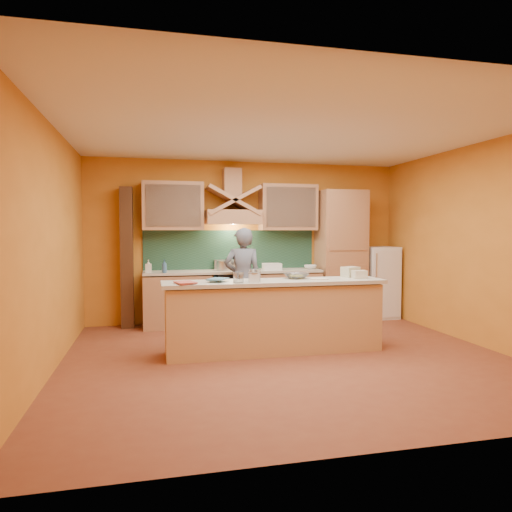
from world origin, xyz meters
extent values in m
cube|color=brown|center=(0.00, 0.00, 0.00)|extent=(5.50, 5.00, 0.01)
cube|color=white|center=(0.00, 0.00, 2.80)|extent=(5.50, 5.00, 0.01)
cube|color=orange|center=(0.00, 2.50, 1.40)|extent=(5.50, 0.02, 2.80)
cube|color=orange|center=(0.00, -2.50, 1.40)|extent=(5.50, 0.02, 2.80)
cube|color=orange|center=(-2.75, 0.00, 1.40)|extent=(0.02, 5.00, 2.80)
cube|color=orange|center=(2.75, 0.00, 1.40)|extent=(0.02, 5.00, 2.80)
cube|color=#B57B52|center=(-1.25, 2.20, 0.43)|extent=(1.10, 0.60, 0.86)
cube|color=#B57B52|center=(0.65, 2.20, 0.43)|extent=(1.10, 0.60, 0.86)
cube|color=beige|center=(-0.30, 2.20, 0.90)|extent=(3.00, 0.62, 0.04)
cube|color=black|center=(-0.30, 2.20, 0.45)|extent=(0.60, 0.58, 0.90)
cube|color=#1B3C2D|center=(-0.30, 2.48, 1.25)|extent=(3.00, 0.03, 0.70)
cube|color=#B57B52|center=(-0.30, 2.25, 1.82)|extent=(0.92, 0.50, 0.24)
cube|color=#B57B52|center=(-0.30, 2.35, 2.40)|extent=(0.30, 0.30, 0.50)
cube|color=#B57B52|center=(-1.30, 2.33, 2.00)|extent=(1.00, 0.35, 0.80)
cube|color=#B57B52|center=(0.70, 2.33, 2.00)|extent=(1.00, 0.35, 0.80)
cube|color=#B57B52|center=(1.65, 2.20, 1.15)|extent=(0.80, 0.60, 2.30)
cube|color=white|center=(2.40, 2.20, 0.65)|extent=(0.58, 0.60, 1.30)
cube|color=#472816|center=(-2.05, 2.35, 1.15)|extent=(0.20, 0.30, 2.30)
cube|color=tan|center=(-0.10, 0.30, 0.44)|extent=(2.80, 0.55, 0.88)
cube|color=beige|center=(-0.10, 0.30, 0.92)|extent=(2.90, 0.62, 0.05)
imported|color=slate|center=(-0.25, 1.68, 0.82)|extent=(0.65, 0.47, 1.64)
cylinder|color=silver|center=(-0.47, 2.18, 0.99)|extent=(0.24, 0.24, 0.18)
cylinder|color=#AEAFB5|center=(-0.23, 2.25, 0.97)|extent=(0.27, 0.27, 0.14)
imported|color=silver|center=(-1.71, 2.11, 1.02)|extent=(0.10, 0.10, 0.21)
imported|color=#315A88|center=(-1.46, 1.98, 1.03)|extent=(0.10, 0.10, 0.21)
imported|color=white|center=(1.07, 2.17, 0.95)|extent=(0.22, 0.22, 0.07)
cube|color=white|center=(0.37, 2.17, 0.97)|extent=(0.32, 0.26, 0.11)
imported|color=#BD4F43|center=(-1.37, 0.12, 0.96)|extent=(0.28, 0.34, 0.03)
imported|color=teal|center=(-0.94, 0.34, 0.98)|extent=(0.33, 0.35, 0.02)
cylinder|color=silver|center=(-0.39, 0.19, 1.03)|extent=(0.18, 0.18, 0.16)
cylinder|color=silver|center=(-0.61, 0.14, 1.01)|extent=(0.15, 0.15, 0.14)
cube|color=silver|center=(-0.41, 0.14, 1.00)|extent=(0.14, 0.14, 0.11)
imported|color=silver|center=(0.24, 0.44, 0.98)|extent=(0.40, 0.40, 0.08)
cube|color=beige|center=(0.51, 0.26, 0.95)|extent=(0.28, 0.24, 0.02)
cube|color=beige|center=(1.05, 0.48, 1.02)|extent=(0.26, 0.24, 0.14)
cube|color=beige|center=(1.08, 0.26, 1.00)|extent=(0.18, 0.15, 0.11)
camera|label=1|loc=(-1.66, -5.40, 1.58)|focal=32.00mm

